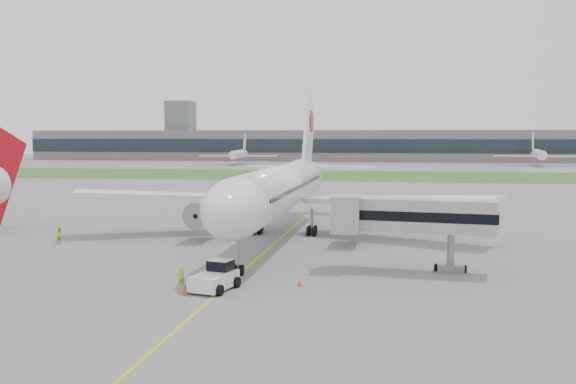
% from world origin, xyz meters
% --- Properties ---
extents(ground, '(600.00, 600.00, 0.00)m').
position_xyz_m(ground, '(0.00, 0.00, 0.00)').
color(ground, slate).
rests_on(ground, ground).
extents(apron_markings, '(70.00, 70.00, 0.04)m').
position_xyz_m(apron_markings, '(0.00, -5.00, 0.00)').
color(apron_markings, gold).
rests_on(apron_markings, ground).
extents(grass_strip, '(600.00, 50.00, 0.02)m').
position_xyz_m(grass_strip, '(0.00, 120.00, 0.01)').
color(grass_strip, '#375821').
rests_on(grass_strip, ground).
extents(terminal_building, '(320.00, 22.30, 14.00)m').
position_xyz_m(terminal_building, '(0.00, 229.87, 7.00)').
color(terminal_building, slate).
rests_on(terminal_building, ground).
extents(control_tower, '(12.00, 12.00, 56.00)m').
position_xyz_m(control_tower, '(-90.00, 232.00, 0.00)').
color(control_tower, slate).
rests_on(control_tower, ground).
extents(airliner, '(48.13, 53.95, 17.88)m').
position_xyz_m(airliner, '(0.00, 4.87, 5.66)').
color(airliner, white).
rests_on(airliner, ground).
extents(pushback_tug, '(3.46, 4.46, 2.07)m').
position_xyz_m(pushback_tug, '(-0.49, -19.89, 0.95)').
color(pushback_tug, white).
rests_on(pushback_tug, ground).
extents(jet_bridge, '(13.82, 4.48, 6.31)m').
position_xyz_m(jet_bridge, '(13.61, -10.81, 4.67)').
color(jet_bridge, '#B0B0B3').
rests_on(jet_bridge, ground).
extents(safety_cone_left, '(0.40, 0.40, 0.54)m').
position_xyz_m(safety_cone_left, '(-2.24, -22.03, 0.27)').
color(safety_cone_left, '#DF430B').
rests_on(safety_cone_left, ground).
extents(safety_cone_right, '(0.38, 0.38, 0.53)m').
position_xyz_m(safety_cone_right, '(5.53, -17.93, 0.26)').
color(safety_cone_right, '#DF430B').
rests_on(safety_cone_right, ground).
extents(ground_crew_near, '(0.75, 0.72, 1.74)m').
position_xyz_m(ground_crew_near, '(-3.20, -19.93, 0.87)').
color(ground_crew_near, '#ABEB27').
rests_on(ground_crew_near, ground).
extents(ground_crew_far, '(0.86, 1.01, 1.80)m').
position_xyz_m(ground_crew_far, '(-22.36, -3.06, 0.90)').
color(ground_crew_far, '#ACDF25').
rests_on(ground_crew_far, ground).
extents(distant_aircraft_left, '(33.44, 30.11, 11.91)m').
position_xyz_m(distant_aircraft_left, '(-49.60, 184.29, 0.00)').
color(distant_aircraft_left, white).
rests_on(distant_aircraft_left, ground).
extents(distant_aircraft_right, '(36.63, 33.22, 12.73)m').
position_xyz_m(distant_aircraft_right, '(66.37, 192.50, 0.00)').
color(distant_aircraft_right, white).
rests_on(distant_aircraft_right, ground).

